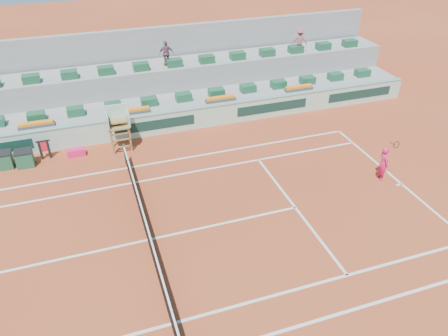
{
  "coord_description": "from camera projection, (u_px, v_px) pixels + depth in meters",
  "views": [
    {
      "loc": [
        -1.28,
        -13.08,
        11.67
      ],
      "look_at": [
        4.0,
        2.5,
        1.0
      ],
      "focal_mm": 35.0,
      "sensor_mm": 36.0,
      "label": 1
    }
  ],
  "objects": [
    {
      "name": "towel_rack",
      "position": [
        44.0,
        148.0,
        21.87
      ],
      "size": [
        0.66,
        0.11,
        1.03
      ],
      "color": "black",
      "rests_on": "ground"
    },
    {
      "name": "drink_cooler_b",
      "position": [
        4.0,
        160.0,
        21.26
      ],
      "size": [
        0.84,
        0.73,
        0.84
      ],
      "color": "#1B5338",
      "rests_on": "ground"
    },
    {
      "name": "flower_planters",
      "position": [
        86.0,
        118.0,
        23.11
      ],
      "size": [
        26.8,
        0.36,
        0.28
      ],
      "color": "#454545",
      "rests_on": "seating_tier_lower"
    },
    {
      "name": "spectator_right",
      "position": [
        300.0,
        40.0,
        27.89
      ],
      "size": [
        1.1,
        0.89,
        1.49
      ],
      "primitive_type": "imported",
      "rotation": [
        0.0,
        0.0,
        2.74
      ],
      "color": "#964B57",
      "rests_on": "seating_tier_upper"
    },
    {
      "name": "drink_cooler_a",
      "position": [
        25.0,
        158.0,
        21.4
      ],
      "size": [
        0.84,
        0.73,
        0.84
      ],
      "color": "#1B5338",
      "rests_on": "ground"
    },
    {
      "name": "seating_tier_upper",
      "position": [
        109.0,
        91.0,
        26.15
      ],
      "size": [
        36.0,
        2.4,
        2.6
      ],
      "primitive_type": "cube",
      "color": "gray",
      "rests_on": "ground"
    },
    {
      "name": "umpire_chair",
      "position": [
        118.0,
        122.0,
        22.2
      ],
      "size": [
        1.1,
        0.9,
        2.4
      ],
      "color": "olive",
      "rests_on": "ground"
    },
    {
      "name": "player_bag",
      "position": [
        76.0,
        152.0,
        22.31
      ],
      "size": [
        0.89,
        0.4,
        0.4
      ],
      "primitive_type": "cube",
      "color": "#ED1E60",
      "rests_on": "ground"
    },
    {
      "name": "ground",
      "position": [
        148.0,
        240.0,
        17.08
      ],
      "size": [
        90.0,
        90.0,
        0.0
      ],
      "primitive_type": "plane",
      "color": "#95391C",
      "rests_on": "ground"
    },
    {
      "name": "tennis_player",
      "position": [
        383.0,
        163.0,
        20.21
      ],
      "size": [
        0.5,
        0.9,
        2.28
      ],
      "color": "#ED1E60",
      "rests_on": "ground"
    },
    {
      "name": "seat_row_upper",
      "position": [
        106.0,
        70.0,
        24.85
      ],
      "size": [
        32.9,
        0.6,
        0.44
      ],
      "color": "#1B5132",
      "rests_on": "seating_tier_upper"
    },
    {
      "name": "court_lines",
      "position": [
        148.0,
        240.0,
        17.08
      ],
      "size": [
        23.89,
        11.09,
        0.01
      ],
      "color": "silver",
      "rests_on": "ground"
    },
    {
      "name": "stadium_back_wall",
      "position": [
        104.0,
        68.0,
        26.93
      ],
      "size": [
        36.0,
        0.4,
        4.4
      ],
      "primitive_type": "cube",
      "color": "gray",
      "rests_on": "ground"
    },
    {
      "name": "seat_row_lower",
      "position": [
        113.0,
        106.0,
        24.1
      ],
      "size": [
        32.9,
        0.6,
        0.44
      ],
      "color": "#1B5132",
      "rests_on": "seating_tier_lower"
    },
    {
      "name": "seating_tier_lower",
      "position": [
        113.0,
        113.0,
        25.26
      ],
      "size": [
        36.0,
        4.0,
        1.2
      ],
      "primitive_type": "cube",
      "color": "gray",
      "rests_on": "ground"
    },
    {
      "name": "tennis_net",
      "position": [
        147.0,
        230.0,
        16.8
      ],
      "size": [
        0.1,
        11.97,
        1.1
      ],
      "color": "black",
      "rests_on": "ground"
    },
    {
      "name": "advertising_hoarding",
      "position": [
        119.0,
        129.0,
        23.5
      ],
      "size": [
        36.0,
        0.34,
        1.26
      ],
      "color": "#A8D4BA",
      "rests_on": "ground"
    },
    {
      "name": "spectator_mid",
      "position": [
        166.0,
        53.0,
        25.72
      ],
      "size": [
        0.9,
        0.44,
        1.49
      ],
      "primitive_type": "imported",
      "rotation": [
        0.0,
        0.0,
        3.06
      ],
      "color": "#6E4953",
      "rests_on": "seating_tier_upper"
    }
  ]
}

